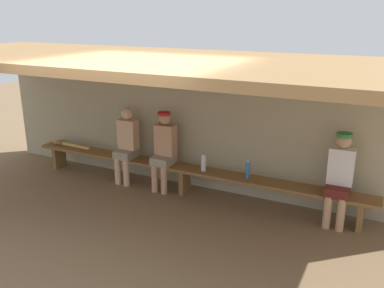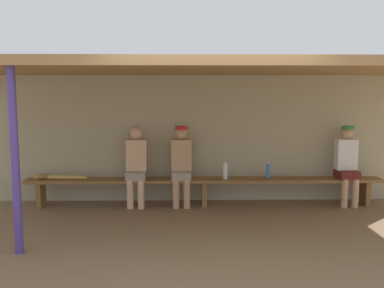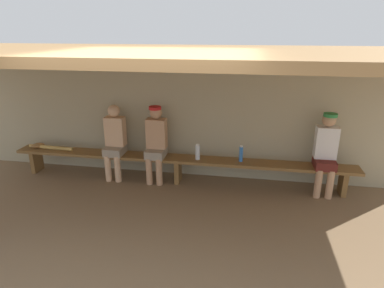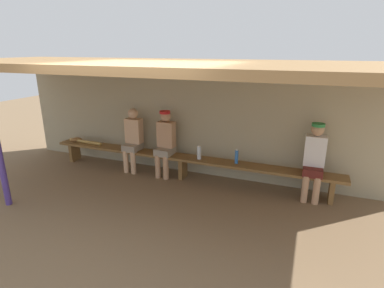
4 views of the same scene
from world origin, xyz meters
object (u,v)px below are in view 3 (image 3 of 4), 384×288
Objects in this scene: water_bottle_clear at (198,152)px; player_in_white at (326,150)px; player_in_blue at (156,141)px; baseball_glove_worn at (38,145)px; player_shirtless_tan at (115,139)px; water_bottle_orange at (241,154)px; baseball_bat at (51,148)px; bench at (178,161)px.

player_in_white is at bearing 0.71° from water_bottle_clear.
baseball_glove_worn is at bearing 179.29° from player_in_blue.
player_shirtless_tan is 2.23m from water_bottle_orange.
player_shirtless_tan is 1.50× the size of baseball_bat.
player_shirtless_tan is 5.56× the size of baseball_glove_worn.
baseball_bat is at bearing -179.80° from water_bottle_orange.
baseball_bat is (-2.76, 0.02, -0.10)m from water_bottle_clear.
baseball_glove_worn is at bearing 179.32° from bench.
water_bottle_orange reaches higher than baseball_bat.
player_in_blue is at bearing 178.01° from water_bottle_clear.
player_in_white reaches higher than player_shirtless_tan.
baseball_glove_worn is (-1.55, 0.03, -0.22)m from player_shirtless_tan.
player_in_blue reaches higher than player_shirtless_tan.
water_bottle_orange reaches higher than baseball_glove_worn.
water_bottle_clear reaches higher than bench.
water_bottle_orange reaches higher than water_bottle_clear.
player_shirtless_tan is 1.57m from baseball_glove_worn.
bench is 2.41m from baseball_bat.
player_in_blue is 0.75m from player_shirtless_tan.
baseball_bat is (0.28, -0.03, -0.01)m from baseball_glove_worn.
water_bottle_orange is at bearing 0.24° from player_shirtless_tan.
player_shirtless_tan is at bearing -179.99° from player_in_white.
player_in_white reaches higher than baseball_glove_worn.
player_in_white is 2.07m from water_bottle_clear.
bench is at bearing 3.36° from baseball_bat.
baseball_glove_worn is at bearing 178.93° from player_shirtless_tan.
water_bottle_orange is 1.17× the size of baseball_glove_worn.
baseball_bat is at bearing -179.90° from player_in_blue.
baseball_bat is at bearing -179.86° from player_shirtless_tan.
baseball_glove_worn reaches higher than baseball_bat.
baseball_bat is (-4.82, -0.00, -0.25)m from player_in_white.
baseball_bat is (-2.41, -0.00, 0.11)m from bench.
bench is at bearing -179.92° from player_in_white.
water_bottle_clear is 3.05m from baseball_glove_worn.
player_in_blue is 1.00× the size of player_in_white.
player_in_white is 4.79× the size of water_bottle_orange.
baseball_glove_worn is (-2.31, 0.03, -0.24)m from player_in_blue.
baseball_glove_worn reaches higher than bench.
water_bottle_clear is (0.35, -0.02, 0.20)m from bench.
baseball_bat reaches higher than bench.
player_in_blue reaches higher than baseball_bat.
bench is 1.19m from player_shirtless_tan.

